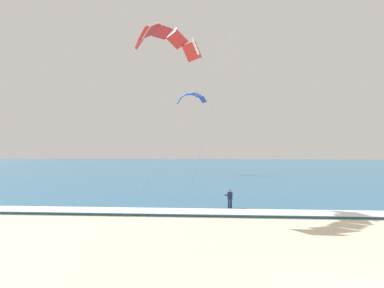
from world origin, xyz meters
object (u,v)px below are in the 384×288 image
(kite_primary, at_px, (166,38))
(kitesurfer, at_px, (230,198))
(surfboard, at_px, (230,210))
(kite_distant, at_px, (190,97))

(kite_primary, bearing_deg, kitesurfer, -37.42)
(surfboard, distance_m, kite_primary, 16.40)
(surfboard, bearing_deg, kite_distant, 98.96)
(kite_primary, height_order, kite_distant, kite_primary)
(kitesurfer, xyz_separation_m, kite_primary, (-5.68, 4.34, 13.83))
(kitesurfer, xyz_separation_m, kite_distant, (-6.61, 41.95, 13.50))
(kite_distant, bearing_deg, kite_primary, -88.58)
(surfboard, distance_m, kitesurfer, 0.91)
(kitesurfer, height_order, kite_primary, kite_primary)
(surfboard, height_order, kite_primary, kite_primary)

